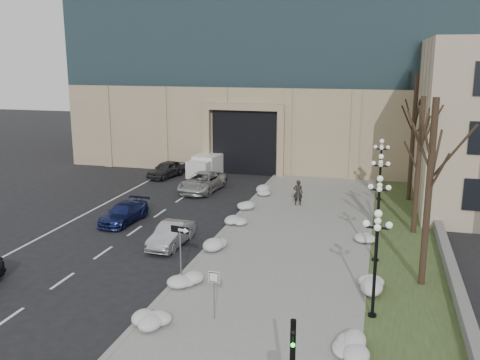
% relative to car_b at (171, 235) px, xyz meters
% --- Properties ---
extents(sidewalk, '(9.00, 40.00, 0.12)m').
position_rel_car_b_xyz_m(sidewalk, '(6.71, 1.93, -0.62)').
color(sidewalk, gray).
rests_on(sidewalk, ground).
extents(curb, '(0.30, 40.00, 0.14)m').
position_rel_car_b_xyz_m(curb, '(2.21, 1.93, -0.61)').
color(curb, gray).
rests_on(curb, ground).
extents(grass_strip, '(4.00, 40.00, 0.10)m').
position_rel_car_b_xyz_m(grass_strip, '(13.21, 1.93, -0.63)').
color(grass_strip, '#314221').
rests_on(grass_strip, ground).
extents(stone_wall, '(0.50, 30.00, 0.70)m').
position_rel_car_b_xyz_m(stone_wall, '(15.21, 3.93, -0.33)').
color(stone_wall, slate).
rests_on(stone_wall, ground).
extents(car_b, '(1.59, 4.18, 1.36)m').
position_rel_car_b_xyz_m(car_b, '(0.00, 0.00, 0.00)').
color(car_b, '#A0A2A8').
rests_on(car_b, ground).
extents(car_c, '(2.13, 4.58, 1.29)m').
position_rel_car_b_xyz_m(car_c, '(-4.74, 3.37, -0.03)').
color(car_c, navy).
rests_on(car_c, ground).
extents(car_d, '(3.09, 5.76, 1.54)m').
position_rel_car_b_xyz_m(car_d, '(-2.42, 12.71, 0.09)').
color(car_d, '#B7B7B7').
rests_on(car_d, ground).
extents(car_e, '(2.72, 4.64, 1.48)m').
position_rel_car_b_xyz_m(car_e, '(-7.29, 16.78, 0.06)').
color(car_e, '#323237').
rests_on(car_e, ground).
extents(pedestrian, '(0.74, 0.54, 1.89)m').
position_rel_car_b_xyz_m(pedestrian, '(5.80, 10.15, 0.38)').
color(pedestrian, black).
rests_on(pedestrian, sidewalk).
extents(box_truck, '(2.79, 6.21, 1.91)m').
position_rel_car_b_xyz_m(box_truck, '(-3.88, 19.16, 0.24)').
color(box_truck, silver).
rests_on(box_truck, ground).
extents(one_way_sign, '(1.04, 0.37, 2.78)m').
position_rel_car_b_xyz_m(one_way_sign, '(2.48, -4.51, 1.62)').
color(one_way_sign, slate).
rests_on(one_way_sign, ground).
extents(keep_sign, '(0.48, 0.07, 2.22)m').
position_rel_car_b_xyz_m(keep_sign, '(5.18, -8.06, 0.95)').
color(keep_sign, slate).
rests_on(keep_sign, ground).
extents(snow_clump_b, '(1.10, 1.60, 0.36)m').
position_rel_car_b_xyz_m(snow_clump_b, '(2.89, -9.05, -0.38)').
color(snow_clump_b, silver).
rests_on(snow_clump_b, sidewalk).
extents(snow_clump_c, '(1.10, 1.60, 0.36)m').
position_rel_car_b_xyz_m(snow_clump_c, '(2.67, -5.14, -0.38)').
color(snow_clump_c, silver).
rests_on(snow_clump_c, sidewalk).
extents(snow_clump_d, '(1.10, 1.60, 0.36)m').
position_rel_car_b_xyz_m(snow_clump_d, '(2.83, -0.19, -0.38)').
color(snow_clump_d, silver).
rests_on(snow_clump_d, sidewalk).
extents(snow_clump_e, '(1.10, 1.60, 0.36)m').
position_rel_car_b_xyz_m(snow_clump_e, '(2.62, 4.38, -0.38)').
color(snow_clump_e, silver).
rests_on(snow_clump_e, sidewalk).
extents(snow_clump_f, '(1.10, 1.60, 0.36)m').
position_rel_car_b_xyz_m(snow_clump_f, '(2.49, 8.53, -0.38)').
color(snow_clump_f, silver).
rests_on(snow_clump_f, sidewalk).
extents(snow_clump_g, '(1.10, 1.60, 0.36)m').
position_rel_car_b_xyz_m(snow_clump_g, '(2.79, 12.49, -0.38)').
color(snow_clump_g, silver).
rests_on(snow_clump_g, sidewalk).
extents(snow_clump_h, '(1.10, 1.60, 0.36)m').
position_rel_car_b_xyz_m(snow_clump_h, '(10.99, -9.41, -0.38)').
color(snow_clump_h, silver).
rests_on(snow_clump_h, sidewalk).
extents(snow_clump_i, '(1.10, 1.60, 0.36)m').
position_rel_car_b_xyz_m(snow_clump_i, '(11.08, -3.58, -0.38)').
color(snow_clump_i, silver).
rests_on(snow_clump_i, sidewalk).
extents(snow_clump_j, '(1.10, 1.60, 0.36)m').
position_rel_car_b_xyz_m(snow_clump_j, '(10.71, 3.42, -0.38)').
color(snow_clump_j, silver).
rests_on(snow_clump_j, sidewalk).
extents(snow_clump_l, '(1.10, 1.60, 0.36)m').
position_rel_car_b_xyz_m(snow_clump_l, '(2.84, -5.01, -0.38)').
color(snow_clump_l, silver).
rests_on(snow_clump_l, sidewalk).
extents(lamppost_a, '(1.18, 1.18, 4.76)m').
position_rel_car_b_xyz_m(lamppost_a, '(11.51, -6.07, 2.39)').
color(lamppost_a, black).
rests_on(lamppost_a, ground).
extents(lamppost_b, '(1.18, 1.18, 4.76)m').
position_rel_car_b_xyz_m(lamppost_b, '(11.51, 0.43, 2.39)').
color(lamppost_b, black).
rests_on(lamppost_b, ground).
extents(lamppost_c, '(1.18, 1.18, 4.76)m').
position_rel_car_b_xyz_m(lamppost_c, '(11.51, 6.93, 2.39)').
color(lamppost_c, black).
rests_on(lamppost_c, ground).
extents(lamppost_d, '(1.18, 1.18, 4.76)m').
position_rel_car_b_xyz_m(lamppost_d, '(11.51, 13.43, 2.39)').
color(lamppost_d, black).
rests_on(lamppost_d, ground).
extents(tree_near, '(3.20, 3.20, 9.00)m').
position_rel_car_b_xyz_m(tree_near, '(13.71, -2.07, 5.15)').
color(tree_near, black).
rests_on(tree_near, ground).
extents(tree_mid, '(3.20, 3.20, 8.50)m').
position_rel_car_b_xyz_m(tree_mid, '(13.71, 5.93, 4.82)').
color(tree_mid, black).
rests_on(tree_mid, ground).
extents(tree_far, '(3.20, 3.20, 9.50)m').
position_rel_car_b_xyz_m(tree_far, '(13.71, 13.93, 5.47)').
color(tree_far, black).
rests_on(tree_far, ground).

